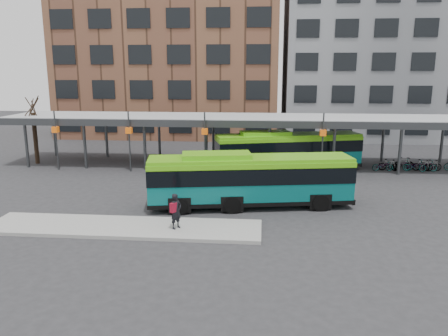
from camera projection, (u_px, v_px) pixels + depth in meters
ground at (235, 213)px, 24.71m from camera, size 120.00×120.00×0.00m
boarding_island at (124, 227)px, 22.26m from camera, size 14.00×3.00×0.18m
canopy at (245, 119)px, 36.37m from camera, size 40.00×6.53×4.80m
tree at (35, 136)px, 37.42m from camera, size 1.64×1.64×5.60m
building_brick at (172, 45)px, 54.28m from camera, size 26.00×14.00×22.00m
building_grey at (386, 52)px, 52.23m from camera, size 24.00×14.00×20.00m
bus_front at (249, 179)px, 25.57m from camera, size 12.10×4.55×3.27m
bus_rear at (288, 150)px, 35.09m from camera, size 11.87×5.47×3.21m
pedestrian at (176, 211)px, 21.64m from camera, size 0.72×0.78×1.79m
bike_rack at (415, 165)px, 35.07m from camera, size 7.69×1.55×1.07m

